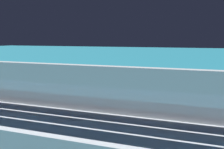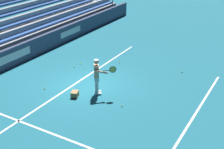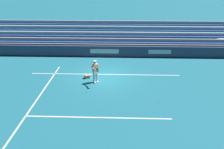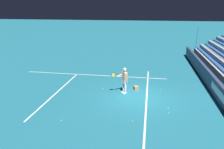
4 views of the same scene
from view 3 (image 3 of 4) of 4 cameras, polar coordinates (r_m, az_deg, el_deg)
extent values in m
plane|color=#1E6B7F|center=(17.25, -1.97, -0.64)|extent=(160.00, 160.00, 0.00)
cube|color=white|center=(17.70, -1.87, 0.04)|extent=(12.00, 0.10, 0.01)
cube|color=white|center=(14.64, -19.44, -6.85)|extent=(0.10, 12.00, 0.01)
cube|color=white|center=(12.47, -3.67, -11.14)|extent=(8.22, 0.10, 0.01)
cube|color=#384260|center=(21.58, -1.14, 6.04)|extent=(26.68, 0.24, 1.10)
cube|color=silver|center=(21.46, -1.99, 6.08)|extent=(2.80, 0.01, 0.44)
cube|color=silver|center=(21.77, 12.36, 5.79)|extent=(2.20, 0.01, 0.40)
cube|color=#9EA3A8|center=(23.68, -0.86, 7.66)|extent=(25.34, 3.20, 1.10)
cube|color=#2D5BAD|center=(22.35, -1.02, 8.36)|extent=(24.83, 0.40, 0.12)
cube|color=#9EA3A8|center=(22.59, -0.98, 8.90)|extent=(25.34, 0.24, 0.45)
cube|color=#2D5BAD|center=(23.01, -0.92, 9.97)|extent=(24.83, 0.40, 0.12)
cube|color=#9EA3A8|center=(23.25, -0.89, 10.48)|extent=(25.34, 0.24, 0.45)
cube|color=#2D5BAD|center=(23.69, -0.83, 11.49)|extent=(24.83, 0.40, 0.12)
cube|color=#9EA3A8|center=(23.93, -0.80, 11.97)|extent=(25.34, 0.24, 0.45)
cube|color=#2D5BAD|center=(24.38, -0.75, 12.92)|extent=(24.83, 0.40, 0.12)
cube|color=#9EA3A8|center=(24.63, -0.72, 13.38)|extent=(25.34, 0.24, 0.45)
cylinder|color=silver|center=(16.27, -4.02, -0.55)|extent=(0.15, 0.15, 0.88)
cylinder|color=silver|center=(16.17, -4.69, -0.74)|extent=(0.15, 0.15, 0.88)
cube|color=white|center=(16.39, -3.87, -1.88)|extent=(0.26, 0.29, 0.09)
cube|color=white|center=(16.29, -4.53, -2.07)|extent=(0.26, 0.29, 0.09)
cube|color=silver|center=(16.07, -4.39, 0.52)|extent=(0.40, 0.38, 0.20)
cube|color=tan|center=(15.93, -4.43, 1.75)|extent=(0.41, 0.38, 0.58)
sphere|color=tan|center=(15.77, -4.46, 3.18)|extent=(0.21, 0.21, 0.21)
cylinder|color=white|center=(15.74, -4.47, 3.49)|extent=(0.20, 0.20, 0.05)
cylinder|color=tan|center=(16.06, -3.68, 1.80)|extent=(0.09, 0.09, 0.56)
cylinder|color=tan|center=(15.64, -4.83, 1.50)|extent=(0.42, 0.52, 0.24)
cylinder|color=black|center=(15.43, -4.39, 1.39)|extent=(0.21, 0.26, 0.03)
torus|color=black|center=(15.19, -3.85, 1.20)|extent=(0.21, 0.27, 0.31)
cylinder|color=#D6D14C|center=(15.19, -3.85, 1.20)|extent=(0.17, 0.22, 0.27)
cube|color=#A87F51|center=(17.10, -6.52, -0.54)|extent=(0.48, 0.42, 0.26)
sphere|color=#CCE533|center=(14.16, 12.21, -6.90)|extent=(0.07, 0.07, 0.07)
sphere|color=#CCE533|center=(15.04, -6.61, -4.53)|extent=(0.07, 0.07, 0.07)
sphere|color=#CCE533|center=(18.69, -6.19, 1.33)|extent=(0.07, 0.07, 0.07)
sphere|color=#CCE533|center=(18.80, 2.50, 1.59)|extent=(0.07, 0.07, 0.07)
sphere|color=#CCE533|center=(18.78, 4.19, 1.53)|extent=(0.07, 0.07, 0.07)
sphere|color=#CCE533|center=(17.20, 8.63, -0.87)|extent=(0.07, 0.07, 0.07)
camera|label=1|loc=(30.24, -9.50, 16.63)|focal=42.00mm
camera|label=2|loc=(14.66, -58.66, 12.22)|focal=50.00mm
camera|label=4|loc=(20.11, 39.30, 14.16)|focal=35.00mm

